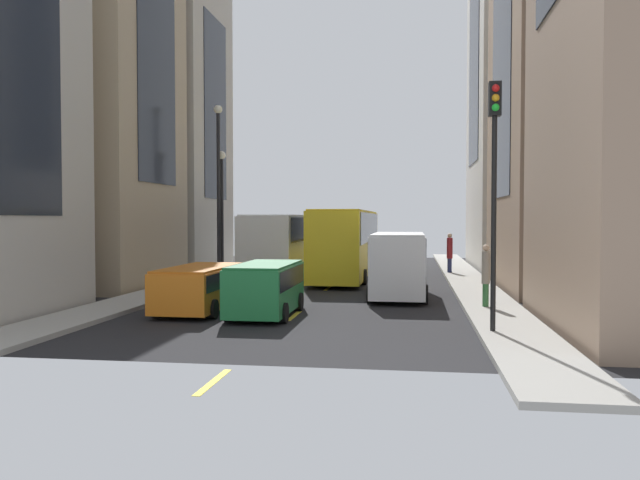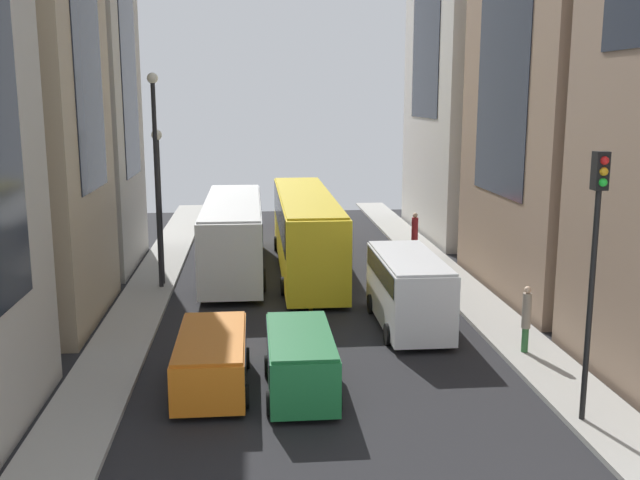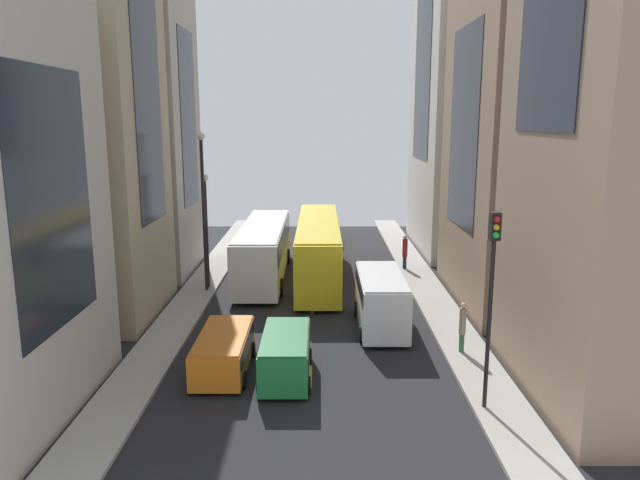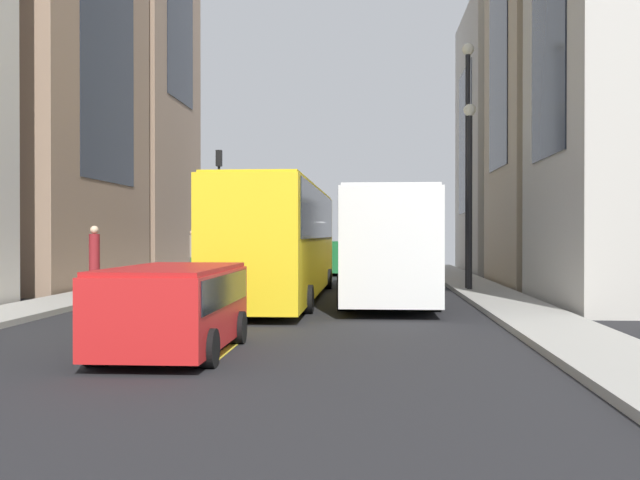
# 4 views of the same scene
# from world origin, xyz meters

# --- Properties ---
(ground_plane) EXTENTS (39.08, 39.08, 0.00)m
(ground_plane) POSITION_xyz_m (0.00, 0.00, 0.00)
(ground_plane) COLOR black
(sidewalk_west) EXTENTS (2.00, 44.00, 0.15)m
(sidewalk_west) POSITION_xyz_m (-6.54, 0.00, 0.07)
(sidewalk_west) COLOR #9E9B93
(sidewalk_west) RESTS_ON ground
(sidewalk_east) EXTENTS (2.00, 44.00, 0.15)m
(sidewalk_east) POSITION_xyz_m (6.54, 0.00, 0.07)
(sidewalk_east) COLOR #9E9B93
(sidewalk_east) RESTS_ON ground
(lane_stripe_0) EXTENTS (0.16, 2.00, 0.01)m
(lane_stripe_0) POSITION_xyz_m (0.00, -21.00, 0.01)
(lane_stripe_0) COLOR yellow
(lane_stripe_0) RESTS_ON ground
(lane_stripe_1) EXTENTS (0.16, 2.00, 0.01)m
(lane_stripe_1) POSITION_xyz_m (0.00, -12.60, 0.01)
(lane_stripe_1) COLOR yellow
(lane_stripe_1) RESTS_ON ground
(lane_stripe_2) EXTENTS (0.16, 2.00, 0.01)m
(lane_stripe_2) POSITION_xyz_m (0.00, -4.20, 0.01)
(lane_stripe_2) COLOR yellow
(lane_stripe_2) RESTS_ON ground
(lane_stripe_3) EXTENTS (0.16, 2.00, 0.01)m
(lane_stripe_3) POSITION_xyz_m (0.00, 4.20, 0.01)
(lane_stripe_3) COLOR yellow
(lane_stripe_3) RESTS_ON ground
(lane_stripe_4) EXTENTS (0.16, 2.00, 0.01)m
(lane_stripe_4) POSITION_xyz_m (0.00, 12.60, 0.01)
(lane_stripe_4) COLOR yellow
(lane_stripe_4) RESTS_ON ground
(lane_stripe_5) EXTENTS (0.16, 2.00, 0.01)m
(lane_stripe_5) POSITION_xyz_m (0.00, 21.00, 0.01)
(lane_stripe_5) COLOR yellow
(lane_stripe_5) RESTS_ON ground
(building_west_1) EXTENTS (8.56, 7.67, 21.17)m
(building_west_1) POSITION_xyz_m (-11.98, -5.08, 10.58)
(building_west_1) COLOR tan
(building_west_1) RESTS_ON ground
(building_west_2) EXTENTS (9.61, 7.42, 19.29)m
(building_west_2) POSITION_xyz_m (-12.50, 3.51, 9.64)
(building_west_2) COLOR #B7B2A8
(building_west_2) RESTS_ON ground
(building_east_1) EXTENTS (6.82, 10.59, 18.38)m
(building_east_1) POSITION_xyz_m (11.12, -2.96, 9.19)
(building_east_1) COLOR #937760
(building_east_1) RESTS_ON ground
(building_east_2) EXTENTS (8.98, 11.35, 30.25)m
(building_east_2) POSITION_xyz_m (12.19, 10.12, 15.13)
(building_east_2) COLOR beige
(building_east_2) RESTS_ON ground
(city_bus_white) EXTENTS (2.80, 12.07, 3.35)m
(city_bus_white) POSITION_xyz_m (-3.07, 1.67, 2.01)
(city_bus_white) COLOR silver
(city_bus_white) RESTS_ON ground
(streetcar_yellow) EXTENTS (2.70, 14.24, 3.59)m
(streetcar_yellow) POSITION_xyz_m (0.29, 1.78, 2.13)
(streetcar_yellow) COLOR yellow
(streetcar_yellow) RESTS_ON ground
(delivery_van_white) EXTENTS (2.25, 5.72, 2.58)m
(delivery_van_white) POSITION_xyz_m (3.24, -7.24, 1.51)
(delivery_van_white) COLOR white
(delivery_van_white) RESTS_ON ground
(car_green_0) EXTENTS (1.94, 4.27, 1.71)m
(car_green_0) POSITION_xyz_m (-0.91, -12.69, 1.01)
(car_green_0) COLOR #1E7238
(car_green_0) RESTS_ON ground
(car_red_1) EXTENTS (2.07, 4.14, 1.53)m
(car_red_1) POSITION_xyz_m (0.85, 12.88, 0.90)
(car_red_1) COLOR red
(car_red_1) RESTS_ON ground
(car_orange_2) EXTENTS (2.07, 4.60, 1.54)m
(car_orange_2) POSITION_xyz_m (-3.35, -12.09, 0.91)
(car_orange_2) COLOR orange
(car_orange_2) RESTS_ON ground
(pedestrian_crossing_mid) EXTENTS (0.28, 0.28, 2.12)m
(pedestrian_crossing_mid) POSITION_xyz_m (6.28, -10.48, 1.30)
(pedestrian_crossing_mid) COLOR #336B38
(pedestrian_crossing_mid) RESTS_ON ground
(pedestrian_crossing_near) EXTENTS (0.32, 0.32, 2.20)m
(pedestrian_crossing_near) POSITION_xyz_m (5.86, 3.48, 1.33)
(pedestrian_crossing_near) COLOR navy
(pedestrian_crossing_near) RESTS_ON ground
(traffic_light_near_corner) EXTENTS (0.32, 0.44, 6.63)m
(traffic_light_near_corner) POSITION_xyz_m (5.94, -15.31, 4.70)
(traffic_light_near_corner) COLOR black
(traffic_light_near_corner) RESTS_ON ground
(streetlamp_near) EXTENTS (0.44, 0.44, 6.53)m
(streetlamp_near) POSITION_xyz_m (-6.04, -0.82, 4.19)
(streetlamp_near) COLOR black
(streetlamp_near) RESTS_ON ground
(streetlamp_far) EXTENTS (0.44, 0.44, 8.80)m
(streetlamp_far) POSITION_xyz_m (-6.04, -1.36, 5.39)
(streetlamp_far) COLOR black
(streetlamp_far) RESTS_ON ground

